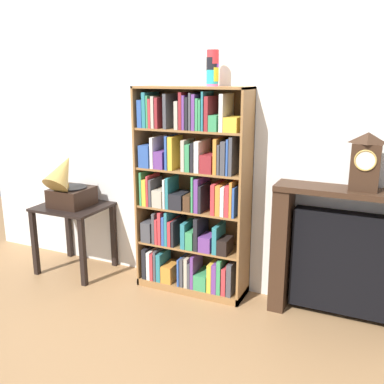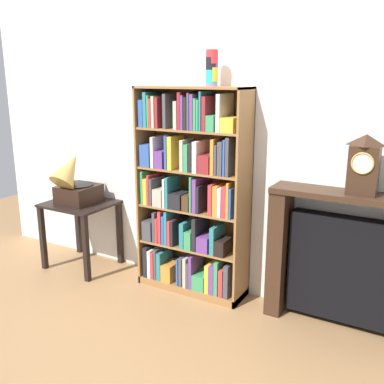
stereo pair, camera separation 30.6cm
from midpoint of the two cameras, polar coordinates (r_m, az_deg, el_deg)
name	(u,v)px [view 2 (the right image)]	position (r m, az deg, el deg)	size (l,w,h in m)	color
ground_plane	(184,296)	(3.70, 1.33, -13.43)	(7.71, 6.40, 0.02)	#997047
wall_back	(208,133)	(3.56, 4.63, 7.65)	(4.71, 0.08, 2.60)	silver
bookshelf	(191,200)	(3.52, 2.31, -1.07)	(0.91, 0.30, 1.67)	olive
cup_stack	(212,68)	(3.33, 5.33, 15.76)	(0.09, 0.09, 0.26)	pink
side_table_left	(80,217)	(4.14, -12.29, -3.19)	(0.60, 0.52, 0.62)	black
gramophone	(74,182)	(4.02, -12.99, 1.19)	(0.32, 0.45, 0.52)	black
fireplace_mantel	(346,262)	(3.31, 22.00, -8.55)	(1.08, 0.26, 0.99)	#382316
mantel_clock	(364,165)	(3.09, 24.16, 3.23)	(0.19, 0.14, 0.40)	#382316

